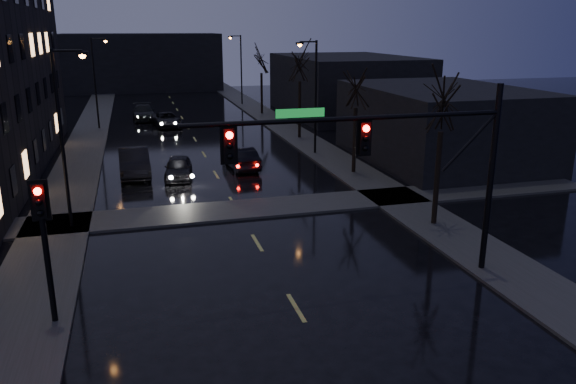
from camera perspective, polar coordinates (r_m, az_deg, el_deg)
sidewalk_left at (r=43.99m, az=-20.10°, el=3.86°), size 3.00×140.00×0.12m
sidewalk_right at (r=45.75m, az=1.65°, el=5.31°), size 3.00×140.00×0.12m
sidewalk_cross at (r=28.24m, az=-5.11°, el=-1.81°), size 40.00×3.00×0.12m
commercial_right_near at (r=39.97m, az=15.25°, el=6.68°), size 10.00×14.00×5.00m
commercial_right_far at (r=60.26m, az=5.88°, el=10.73°), size 12.00×18.00×6.00m
far_block at (r=86.08m, az=-14.60°, el=12.65°), size 22.00×10.00×8.00m
signal_mast at (r=19.35m, az=11.09°, el=4.22°), size 11.11×0.41×7.00m
signal_pole_left at (r=18.12m, az=-23.56°, el=-3.81°), size 0.35×0.41×4.53m
tree_near at (r=25.65m, az=15.56°, el=9.92°), size 3.52×3.52×8.08m
tree_mid_a at (r=34.62m, az=6.98°, el=11.27°), size 3.30×3.30×7.58m
tree_mid_b at (r=45.88m, az=1.22°, el=13.59°), size 3.74×3.74×8.59m
tree_far at (r=59.45m, az=-2.74°, el=13.68°), size 3.43×3.43×7.88m
streetlight_l_near at (r=26.41m, az=-21.68°, el=6.37°), size 1.53×0.28×8.00m
streetlight_l_far at (r=53.16m, az=-18.84°, el=11.14°), size 1.53×0.28×8.00m
streetlight_r_mid at (r=40.06m, az=2.55°, el=10.54°), size 1.53×0.28×8.00m
streetlight_r_far at (r=67.18m, az=-4.97°, el=12.85°), size 1.53×0.28×8.00m
oncoming_car_a at (r=34.71m, az=-11.07°, el=2.45°), size 2.07×4.09×1.34m
oncoming_car_b at (r=35.94m, az=-15.35°, el=2.93°), size 1.92×5.16×1.69m
oncoming_car_c at (r=53.38m, az=-12.21°, el=7.21°), size 2.85×5.07×1.34m
oncoming_car_d at (r=57.91m, az=-14.44°, el=7.84°), size 2.28×5.28×1.51m
lead_car at (r=36.55m, az=-4.82°, el=3.48°), size 1.88×4.46×1.43m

